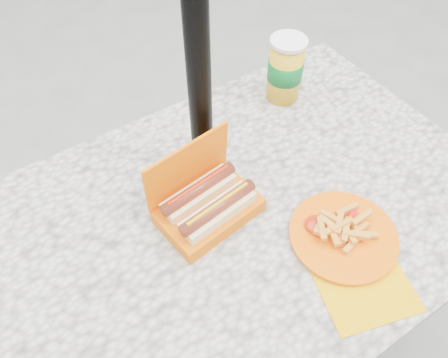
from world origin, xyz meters
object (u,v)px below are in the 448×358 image
hotdog_box (207,204)px  soda_cup (285,69)px  umbrella_pole (197,43)px  fries_plate (344,238)px

hotdog_box → soda_cup: (0.39, 0.23, 0.05)m
umbrella_pole → hotdog_box: size_ratio=9.38×
umbrella_pole → soda_cup: (0.32, 0.11, -0.26)m
umbrella_pole → fries_plate: umbrella_pole is taller
umbrella_pole → fries_plate: size_ratio=6.68×
umbrella_pole → fries_plate: (0.14, -0.35, -0.34)m
hotdog_box → fries_plate: hotdog_box is taller
umbrella_pole → soda_cup: size_ratio=12.03×
hotdog_box → soda_cup: soda_cup is taller
umbrella_pole → soda_cup: umbrella_pole is taller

